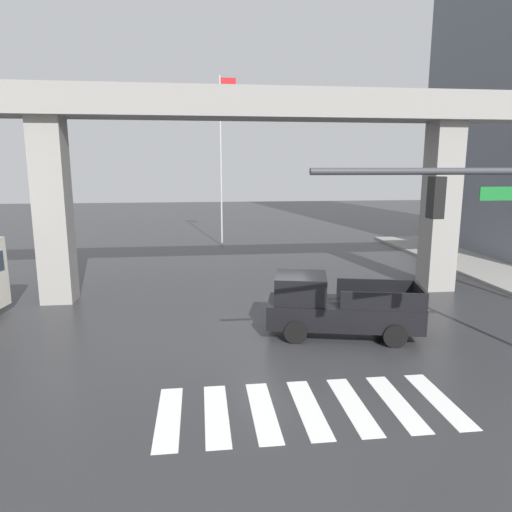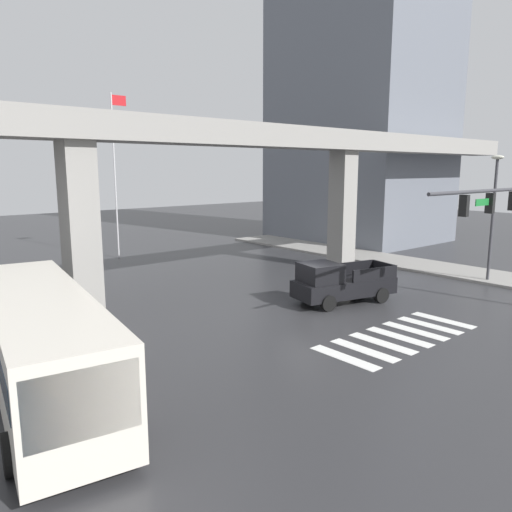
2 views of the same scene
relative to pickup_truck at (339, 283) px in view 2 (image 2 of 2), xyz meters
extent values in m
plane|color=#2D2D30|center=(-2.00, 0.31, -0.99)|extent=(120.00, 120.00, 0.00)
cube|color=silver|center=(-5.30, -4.75, -0.98)|extent=(0.55, 2.80, 0.01)
cube|color=silver|center=(-4.20, -4.75, -0.98)|extent=(0.55, 2.80, 0.01)
cube|color=silver|center=(-3.10, -4.75, -0.98)|extent=(0.55, 2.80, 0.01)
cube|color=silver|center=(-2.00, -4.75, -0.98)|extent=(0.55, 2.80, 0.01)
cube|color=silver|center=(-0.90, -4.75, -0.98)|extent=(0.55, 2.80, 0.01)
cube|color=silver|center=(0.20, -4.75, -0.98)|extent=(0.55, 2.80, 0.01)
cube|color=silver|center=(1.30, -4.75, -0.98)|extent=(0.55, 2.80, 0.01)
cube|color=gray|center=(-2.00, 5.37, 7.25)|extent=(55.15, 2.16, 1.20)
cube|color=gray|center=(-10.50, 5.37, 2.83)|extent=(1.30, 1.30, 7.64)
cube|color=gray|center=(6.50, 5.37, 2.83)|extent=(1.30, 1.30, 7.64)
cube|color=gray|center=(11.30, 2.31, -0.91)|extent=(4.00, 36.00, 0.15)
cube|color=black|center=(0.29, -0.07, -0.21)|extent=(5.40, 3.01, 0.80)
cube|color=black|center=(-1.12, 0.26, 0.64)|extent=(2.05, 2.09, 0.90)
cube|color=#3F5160|center=(-1.57, 0.37, 0.64)|extent=(0.48, 1.65, 0.77)
cube|color=black|center=(1.21, -1.18, 0.49)|extent=(2.61, 0.70, 0.60)
cube|color=black|center=(1.61, 0.52, 0.49)|extent=(2.61, 0.70, 0.60)
cube|color=black|center=(2.73, -0.64, 0.49)|extent=(0.50, 1.72, 0.60)
cylinder|color=black|center=(-1.45, -0.59, -0.61)|extent=(0.80, 0.45, 0.76)
cylinder|color=black|center=(-1.04, 1.17, -0.61)|extent=(0.80, 0.45, 0.76)
cylinder|color=black|center=(1.63, -1.31, -0.61)|extent=(0.80, 0.45, 0.76)
cylinder|color=black|center=(2.04, 0.45, -0.61)|extent=(0.80, 0.45, 0.76)
cube|color=beige|center=(-14.12, -0.86, 0.65)|extent=(4.08, 11.05, 2.70)
cube|color=#2D3D4C|center=(-14.12, -0.86, 1.12)|extent=(4.04, 10.52, 0.76)
cube|color=#2D3D4C|center=(-14.92, -6.16, 0.99)|extent=(2.24, 0.41, 1.49)
cylinder|color=black|center=(-13.47, -4.78, -0.51)|extent=(0.49, 1.00, 0.96)
cylinder|color=black|center=(-15.89, -4.41, -0.51)|extent=(0.49, 1.00, 0.96)
cylinder|color=black|center=(-12.47, 1.90, -0.51)|extent=(0.49, 1.00, 0.96)
cylinder|color=#38383D|center=(1.94, -5.85, 4.61)|extent=(8.60, 0.14, 0.14)
cube|color=black|center=(2.44, -5.85, 4.09)|extent=(0.24, 0.32, 0.84)
sphere|color=red|center=(2.44, -5.85, 4.35)|extent=(0.17, 0.17, 0.17)
cube|color=black|center=(0.24, -5.85, 4.09)|extent=(0.24, 0.32, 0.84)
sphere|color=red|center=(0.24, -5.85, 4.35)|extent=(0.17, 0.17, 0.17)
cube|color=#19722D|center=(1.73, -5.85, 4.16)|extent=(1.10, 0.04, 0.28)
cylinder|color=#38383D|center=(10.10, -2.62, 2.51)|extent=(0.16, 0.16, 7.00)
ellipsoid|color=beige|center=(10.10, -2.62, 6.13)|extent=(0.44, 0.70, 0.24)
cylinder|color=silver|center=(-2.90, 18.56, 4.89)|extent=(0.12, 0.12, 11.75)
cube|color=red|center=(-2.35, 18.56, 10.26)|extent=(1.10, 0.04, 0.70)
camera|label=1|loc=(-4.49, -14.71, 4.72)|focal=32.54mm
camera|label=2|loc=(-18.04, -15.05, 5.48)|focal=34.23mm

